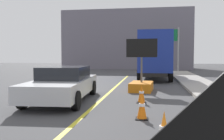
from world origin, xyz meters
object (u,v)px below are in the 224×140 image
(traffic_cone_far_lane, at_px, (142,107))
(traffic_cone_curbside, at_px, (141,94))
(traffic_cone_mid_lane, at_px, (164,131))
(pickup_car, at_px, (63,83))
(box_truck, at_px, (155,55))
(arrow_board_trailer, at_px, (141,82))
(highway_guide_sign, at_px, (171,42))

(traffic_cone_far_lane, relative_size, traffic_cone_curbside, 1.01)
(traffic_cone_mid_lane, xyz_separation_m, traffic_cone_far_lane, (-0.50, 2.24, -0.02))
(pickup_car, relative_size, traffic_cone_mid_lane, 6.63)
(box_truck, xyz_separation_m, traffic_cone_far_lane, (-0.58, -12.36, -1.53))
(arrow_board_trailer, distance_m, pickup_car, 4.45)
(highway_guide_sign, distance_m, traffic_cone_mid_lane, 23.86)
(box_truck, bearing_deg, arrow_board_trailer, -96.80)
(highway_guide_sign, bearing_deg, box_truck, -102.46)
(highway_guide_sign, height_order, traffic_cone_curbside, highway_guide_sign)
(box_truck, distance_m, highway_guide_sign, 9.31)
(pickup_car, distance_m, traffic_cone_curbside, 3.19)
(pickup_car, xyz_separation_m, traffic_cone_mid_lane, (3.76, -4.71, -0.32))
(traffic_cone_far_lane, distance_m, traffic_cone_curbside, 2.45)
(traffic_cone_far_lane, bearing_deg, highway_guide_sign, 83.16)
(box_truck, bearing_deg, highway_guide_sign, 77.54)
(box_truck, distance_m, traffic_cone_curbside, 10.05)
(highway_guide_sign, bearing_deg, traffic_cone_mid_lane, -95.00)
(box_truck, relative_size, traffic_cone_curbside, 10.49)
(highway_guide_sign, bearing_deg, arrow_board_trailer, -100.07)
(arrow_board_trailer, bearing_deg, traffic_cone_far_lane, -87.82)
(box_truck, relative_size, highway_guide_sign, 1.52)
(pickup_car, relative_size, traffic_cone_curbside, 7.02)
(highway_guide_sign, relative_size, traffic_cone_curbside, 6.89)
(traffic_cone_mid_lane, xyz_separation_m, traffic_cone_curbside, (-0.60, 4.69, -0.02))
(pickup_car, bearing_deg, traffic_cone_far_lane, -37.03)
(arrow_board_trailer, relative_size, box_truck, 0.35)
(arrow_board_trailer, xyz_separation_m, traffic_cone_curbside, (0.12, -3.24, -0.12))
(pickup_car, relative_size, highway_guide_sign, 1.02)
(highway_guide_sign, xyz_separation_m, traffic_cone_mid_lane, (-2.06, -23.57, -3.04))
(pickup_car, xyz_separation_m, highway_guide_sign, (5.83, 18.86, 2.72))
(box_truck, relative_size, traffic_cone_far_lane, 10.39)
(arrow_board_trailer, distance_m, highway_guide_sign, 16.15)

